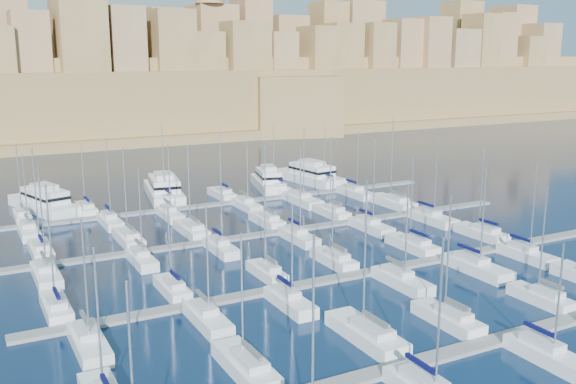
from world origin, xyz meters
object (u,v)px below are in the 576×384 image
sailboat_4 (541,297)px  motor_yacht_a (44,201)px  motor_yacht_b (164,189)px  motor_yacht_c (268,181)px  sailboat_2 (367,334)px  motor_yacht_d (310,175)px

sailboat_4 → motor_yacht_a: (-42.97, 71.25, 0.99)m
motor_yacht_b → motor_yacht_a: bearing=-178.4°
motor_yacht_b → motor_yacht_c: bearing=-5.2°
sailboat_2 → sailboat_4: 22.66m
motor_yacht_a → motor_yacht_d: same height
motor_yacht_b → motor_yacht_c: 21.51m
sailboat_4 → motor_yacht_a: 83.20m
motor_yacht_d → motor_yacht_b: bearing=179.6°
sailboat_2 → motor_yacht_b: 70.70m
motor_yacht_c → motor_yacht_d: 11.13m
motor_yacht_b → motor_yacht_d: same height
sailboat_2 → motor_yacht_c: sailboat_2 is taller
motor_yacht_a → motor_yacht_c: 43.33m
sailboat_2 → sailboat_4: size_ratio=1.18×
motor_yacht_b → sailboat_4: bearing=-73.7°
motor_yacht_b → motor_yacht_d: bearing=-0.4°
motor_yacht_b → motor_yacht_d: 32.41m
motor_yacht_a → motor_yacht_b: size_ratio=0.94×
motor_yacht_a → motor_yacht_b: (21.90, 0.62, 0.00)m
sailboat_2 → motor_yacht_c: size_ratio=1.01×
motor_yacht_c → motor_yacht_b: bearing=174.8°
motor_yacht_b → motor_yacht_d: size_ratio=1.03×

